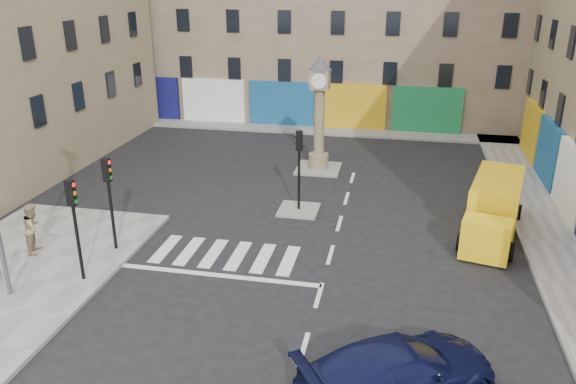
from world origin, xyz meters
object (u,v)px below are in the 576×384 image
(clock_pillar, at_px, (320,107))
(yellow_van, at_px, (494,208))
(traffic_light_island, at_px, (299,158))
(traffic_light_left_far, at_px, (109,189))
(pedestrian_tan, at_px, (34,228))
(navy_sedan, at_px, (398,371))
(traffic_light_left_near, at_px, (74,214))

(clock_pillar, xyz_separation_m, yellow_van, (8.38, -6.57, -2.44))
(traffic_light_island, relative_size, clock_pillar, 0.61)
(traffic_light_left_far, bearing_deg, pedestrian_tan, -163.52)
(clock_pillar, height_order, pedestrian_tan, clock_pillar)
(traffic_light_island, distance_m, yellow_van, 8.53)
(traffic_light_island, relative_size, navy_sedan, 0.69)
(clock_pillar, relative_size, yellow_van, 0.96)
(navy_sedan, relative_size, yellow_van, 0.84)
(traffic_light_left_far, xyz_separation_m, clock_pillar, (6.30, 11.40, 0.93))
(pedestrian_tan, bearing_deg, yellow_van, -88.11)
(traffic_light_island, height_order, clock_pillar, clock_pillar)
(traffic_light_island, bearing_deg, clock_pillar, 90.00)
(yellow_van, bearing_deg, pedestrian_tan, -148.94)
(pedestrian_tan, bearing_deg, traffic_light_island, -71.74)
(traffic_light_island, relative_size, yellow_van, 0.58)
(traffic_light_island, xyz_separation_m, pedestrian_tan, (-9.16, -6.25, -1.46))
(traffic_light_left_near, height_order, pedestrian_tan, traffic_light_left_near)
(traffic_light_left_near, xyz_separation_m, navy_sedan, (10.99, -3.61, -1.84))
(yellow_van, bearing_deg, traffic_light_left_near, -140.66)
(clock_pillar, xyz_separation_m, pedestrian_tan, (-9.16, -12.24, -2.42))
(navy_sedan, bearing_deg, yellow_van, -52.60)
(traffic_light_left_far, distance_m, navy_sedan, 12.66)
(traffic_light_island, distance_m, navy_sedan, 12.47)
(navy_sedan, relative_size, pedestrian_tan, 2.73)
(traffic_light_left_far, relative_size, clock_pillar, 0.61)
(traffic_light_island, distance_m, pedestrian_tan, 11.18)
(traffic_light_left_far, bearing_deg, clock_pillar, 61.06)
(traffic_light_island, bearing_deg, traffic_light_left_near, -128.93)
(navy_sedan, xyz_separation_m, pedestrian_tan, (-13.85, 5.16, 0.35))
(traffic_light_island, height_order, pedestrian_tan, traffic_light_island)
(traffic_light_island, bearing_deg, navy_sedan, -67.65)
(traffic_light_left_far, relative_size, traffic_light_island, 1.00)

